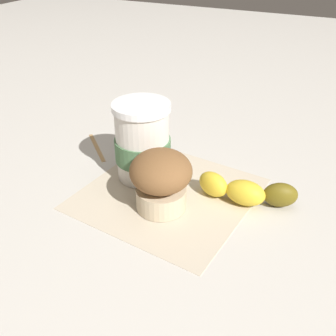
% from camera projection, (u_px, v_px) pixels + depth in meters
% --- Properties ---
extents(ground_plane, '(3.00, 3.00, 0.00)m').
position_uv_depth(ground_plane, '(168.00, 194.00, 0.60)').
color(ground_plane, beige).
extents(paper_napkin, '(0.27, 0.27, 0.00)m').
position_uv_depth(paper_napkin, '(168.00, 193.00, 0.60)').
color(paper_napkin, beige).
rests_on(paper_napkin, ground_plane).
extents(coffee_cup, '(0.09, 0.09, 0.13)m').
position_uv_depth(coffee_cup, '(143.00, 143.00, 0.61)').
color(coffee_cup, silver).
rests_on(coffee_cup, paper_napkin).
extents(muffin, '(0.09, 0.09, 0.09)m').
position_uv_depth(muffin, '(161.00, 179.00, 0.55)').
color(muffin, beige).
rests_on(muffin, paper_napkin).
extents(banana, '(0.15, 0.06, 0.04)m').
position_uv_depth(banana, '(246.00, 191.00, 0.58)').
color(banana, gold).
rests_on(banana, paper_napkin).
extents(wooden_stirrer, '(0.09, 0.08, 0.00)m').
position_uv_depth(wooden_stirrer, '(97.00, 147.00, 0.73)').
color(wooden_stirrer, tan).
rests_on(wooden_stirrer, ground_plane).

